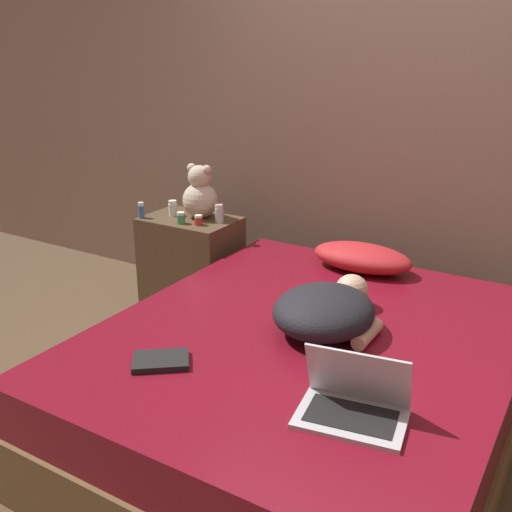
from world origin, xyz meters
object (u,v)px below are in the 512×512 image
(laptop, at_px, (354,402))
(book, at_px, (161,361))
(bottle_blue, at_px, (141,210))
(bottle_clear, at_px, (219,213))
(pillow, at_px, (362,257))
(bottle_red, at_px, (199,220))
(teddy_bear, at_px, (200,195))
(bottle_white, at_px, (173,208))
(person_lying, at_px, (327,310))
(bottle_green, at_px, (181,218))

(laptop, distance_m, book, 0.74)
(bottle_blue, bearing_deg, bottle_clear, 20.30)
(pillow, xyz_separation_m, bottle_red, (-0.94, -0.14, 0.09))
(teddy_bear, relative_size, bottle_blue, 3.38)
(teddy_bear, bearing_deg, bottle_white, -161.81)
(person_lying, bearing_deg, pillow, 100.85)
(person_lying, distance_m, bottle_green, 1.31)
(bottle_clear, bearing_deg, bottle_blue, -159.70)
(person_lying, height_order, bottle_green, bottle_green)
(laptop, height_order, bottle_red, laptop)
(teddy_bear, relative_size, book, 1.28)
(bottle_blue, relative_size, book, 0.38)
(pillow, xyz_separation_m, bottle_white, (-1.19, -0.06, 0.11))
(bottle_white, relative_size, bottle_clear, 0.87)
(bottle_red, xyz_separation_m, bottle_green, (-0.10, -0.03, 0.00))
(teddy_bear, xyz_separation_m, bottle_blue, (-0.30, -0.19, -0.09))
(laptop, height_order, book, laptop)
(bottle_white, xyz_separation_m, bottle_green, (0.15, -0.11, -0.01))
(bottle_clear, height_order, book, bottle_clear)
(bottle_blue, bearing_deg, bottle_white, 46.44)
(teddy_bear, xyz_separation_m, bottle_white, (-0.17, -0.05, -0.09))
(bottle_red, relative_size, book, 0.23)
(pillow, relative_size, laptop, 1.41)
(bottle_blue, height_order, bottle_red, bottle_blue)
(book, bearing_deg, person_lying, 54.42)
(bottle_blue, bearing_deg, bottle_red, 8.52)
(teddy_bear, distance_m, bottle_white, 0.20)
(bottle_red, distance_m, bottle_clear, 0.13)
(pillow, bearing_deg, bottle_red, -171.46)
(bottle_red, bearing_deg, bottle_blue, -171.48)
(bottle_white, relative_size, bottle_green, 1.37)
(pillow, xyz_separation_m, bottle_blue, (-1.32, -0.20, 0.11))
(pillow, bearing_deg, bottle_blue, -171.46)
(bottle_white, relative_size, book, 0.37)
(bottle_red, bearing_deg, pillow, 8.54)
(bottle_blue, bearing_deg, bottle_green, 5.56)
(teddy_bear, bearing_deg, person_lying, -31.61)
(person_lying, height_order, laptop, laptop)
(bottle_blue, height_order, bottle_clear, bottle_clear)
(teddy_bear, xyz_separation_m, bottle_green, (-0.02, -0.16, -0.11))
(teddy_bear, height_order, book, teddy_bear)
(bottle_red, bearing_deg, bottle_green, -163.88)
(laptop, relative_size, teddy_bear, 1.17)
(bottle_blue, bearing_deg, teddy_bear, 32.86)
(pillow, relative_size, book, 2.11)
(bottle_clear, bearing_deg, person_lying, -34.34)
(laptop, bearing_deg, teddy_bear, 131.16)
(bottle_red, bearing_deg, book, -59.87)
(bottle_blue, xyz_separation_m, bottle_green, (0.28, 0.03, -0.01))
(pillow, bearing_deg, bottle_white, -177.02)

